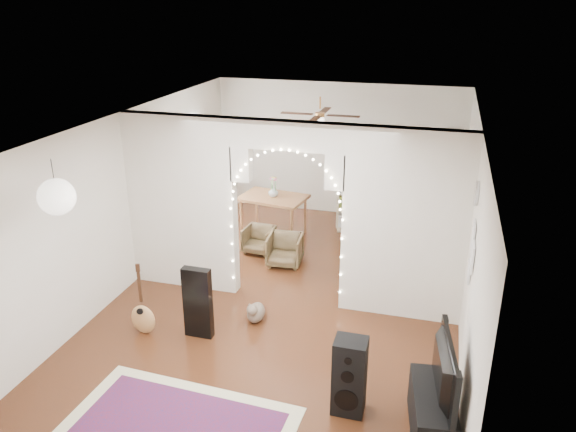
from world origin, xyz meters
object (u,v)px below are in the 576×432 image
(acoustic_guitar, at_px, (142,308))
(dining_chair_left, at_px, (259,240))
(bookcase, at_px, (374,195))
(floor_speaker, at_px, (349,376))
(dining_chair_right, at_px, (285,250))
(media_console, at_px, (432,414))
(dining_table, at_px, (273,200))

(acoustic_guitar, xyz_separation_m, dining_chair_left, (0.67, 2.89, -0.15))
(bookcase, bearing_deg, dining_chair_left, -152.49)
(floor_speaker, xyz_separation_m, dining_chair_right, (-1.67, 3.29, -0.18))
(floor_speaker, distance_m, bookcase, 5.23)
(media_console, bearing_deg, acoustic_guitar, 159.01)
(floor_speaker, relative_size, dining_chair_left, 1.75)
(floor_speaker, distance_m, media_console, 0.91)
(media_console, height_order, dining_table, dining_table)
(floor_speaker, distance_m, dining_chair_left, 4.29)
(floor_speaker, height_order, bookcase, bookcase)
(dining_chair_left, bearing_deg, dining_table, 93.86)
(media_console, bearing_deg, floor_speaker, 164.09)
(acoustic_guitar, distance_m, floor_speaker, 3.02)
(dining_table, height_order, dining_chair_left, dining_table)
(acoustic_guitar, height_order, bookcase, bookcase)
(floor_speaker, height_order, dining_table, floor_speaker)
(acoustic_guitar, bearing_deg, dining_table, 62.47)
(dining_chair_right, bearing_deg, dining_table, 110.53)
(bookcase, distance_m, dining_table, 1.93)
(bookcase, xyz_separation_m, dining_table, (-1.80, -0.71, -0.03))
(media_console, xyz_separation_m, dining_chair_left, (-3.14, 3.77, -0.02))
(acoustic_guitar, bearing_deg, dining_chair_left, 59.75)
(floor_speaker, relative_size, media_console, 0.90)
(bookcase, xyz_separation_m, dining_chair_left, (-1.81, -1.56, -0.48))
(acoustic_guitar, distance_m, dining_chair_left, 2.97)
(dining_chair_right, bearing_deg, media_console, -57.88)
(dining_table, xyz_separation_m, dining_chair_left, (-0.01, -0.85, -0.45))
(media_console, bearing_deg, bookcase, 95.97)
(dining_chair_right, bearing_deg, acoustic_guitar, -121.04)
(dining_chair_left, bearing_deg, dining_chair_right, -26.88)
(floor_speaker, bearing_deg, dining_chair_right, 116.84)
(media_console, xyz_separation_m, dining_table, (-3.12, 4.62, 0.43))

